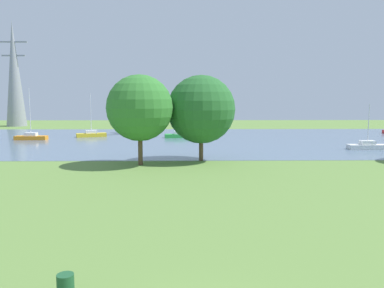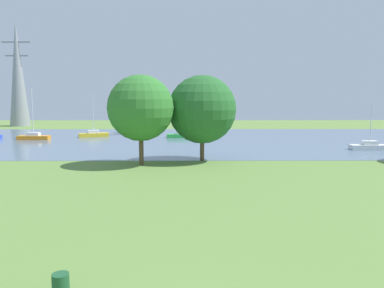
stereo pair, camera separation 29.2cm
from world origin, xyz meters
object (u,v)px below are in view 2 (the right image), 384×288
(sailboat_orange, at_px, (34,137))
(electricity_pylon, at_px, (18,74))
(sailboat_yellow, at_px, (94,134))
(sailboat_green, at_px, (182,135))
(tree_east_far, at_px, (202,109))
(tree_west_near, at_px, (141,108))
(litter_bin, at_px, (61,286))
(sailboat_white, at_px, (370,146))

(sailboat_orange, relative_size, electricity_pylon, 0.34)
(sailboat_yellow, distance_m, sailboat_green, 14.75)
(sailboat_orange, height_order, tree_east_far, tree_east_far)
(tree_west_near, bearing_deg, sailboat_orange, 130.73)
(sailboat_orange, distance_m, tree_east_far, 32.87)
(litter_bin, xyz_separation_m, sailboat_green, (2.95, 50.59, 0.07))
(sailboat_green, relative_size, tree_west_near, 0.86)
(sailboat_green, distance_m, tree_west_near, 26.11)
(litter_bin, xyz_separation_m, tree_east_far, (5.52, 27.60, 4.89))
(sailboat_yellow, height_order, sailboat_green, sailboat_green)
(sailboat_green, xyz_separation_m, electricity_pylon, (-37.63, 26.54, 11.32))
(sailboat_orange, bearing_deg, tree_west_near, -49.27)
(sailboat_white, xyz_separation_m, sailboat_yellow, (-38.52, 16.20, 0.02))
(sailboat_orange, bearing_deg, litter_bin, -67.36)
(litter_bin, xyz_separation_m, sailboat_white, (26.81, 35.95, 0.05))
(sailboat_white, xyz_separation_m, tree_east_far, (-21.29, -8.36, 4.85))
(sailboat_white, bearing_deg, tree_west_near, -158.48)
(sailboat_orange, relative_size, tree_east_far, 0.90)
(tree_west_near, bearing_deg, litter_bin, -88.94)
(electricity_pylon, bearing_deg, tree_west_near, -56.62)
(sailboat_yellow, bearing_deg, tree_east_far, -54.94)
(litter_bin, relative_size, tree_east_far, 0.09)
(litter_bin, relative_size, tree_west_near, 0.09)
(sailboat_white, xyz_separation_m, tree_west_near, (-27.27, -10.75, 5.06))
(tree_east_far, distance_m, electricity_pylon, 64.12)
(sailboat_yellow, distance_m, tree_east_far, 30.38)
(sailboat_green, bearing_deg, electricity_pylon, 144.81)
(sailboat_orange, bearing_deg, electricity_pylon, 116.69)
(sailboat_green, height_order, tree_east_far, tree_east_far)
(sailboat_orange, bearing_deg, sailboat_green, 6.90)
(litter_bin, distance_m, tree_east_far, 28.57)
(litter_bin, height_order, sailboat_white, sailboat_white)
(litter_bin, relative_size, sailboat_white, 0.14)
(litter_bin, bearing_deg, sailboat_white, 53.29)
(electricity_pylon, bearing_deg, sailboat_orange, -63.31)
(litter_bin, height_order, sailboat_green, sailboat_green)
(sailboat_orange, height_order, sailboat_green, sailboat_orange)
(litter_bin, distance_m, tree_west_near, 25.72)
(sailboat_white, height_order, sailboat_orange, sailboat_orange)
(sailboat_yellow, distance_m, tree_west_near, 29.63)
(sailboat_orange, distance_m, electricity_pylon, 34.70)
(sailboat_white, bearing_deg, sailboat_green, 148.47)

